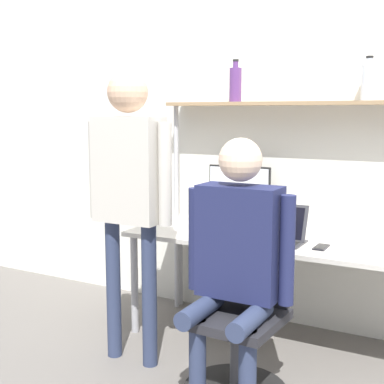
{
  "coord_description": "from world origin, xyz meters",
  "views": [
    {
      "loc": [
        1.11,
        -2.86,
        1.53
      ],
      "look_at": [
        -0.35,
        -0.19,
        1.07
      ],
      "focal_mm": 50.0,
      "sensor_mm": 36.0,
      "label": 1
    }
  ],
  "objects_px": {
    "person_seated": "(237,249)",
    "person_standing": "(129,179)",
    "bottle_clear": "(369,82)",
    "laptop": "(277,231)",
    "cell_phone": "(321,247)",
    "office_chair": "(239,345)",
    "bottle_purple": "(235,84)",
    "monitor": "(239,191)"
  },
  "relations": [
    {
      "from": "monitor",
      "to": "person_seated",
      "type": "relative_size",
      "value": 0.34
    },
    {
      "from": "monitor",
      "to": "laptop",
      "type": "xyz_separation_m",
      "value": [
        0.42,
        -0.36,
        -0.18
      ]
    },
    {
      "from": "person_seated",
      "to": "bottle_clear",
      "type": "height_order",
      "value": "bottle_clear"
    },
    {
      "from": "laptop",
      "to": "cell_phone",
      "type": "bearing_deg",
      "value": -8.27
    },
    {
      "from": "monitor",
      "to": "laptop",
      "type": "relative_size",
      "value": 1.32
    },
    {
      "from": "cell_phone",
      "to": "bottle_clear",
      "type": "xyz_separation_m",
      "value": [
        0.15,
        0.4,
        0.99
      ]
    },
    {
      "from": "laptop",
      "to": "bottle_clear",
      "type": "bearing_deg",
      "value": 38.45
    },
    {
      "from": "laptop",
      "to": "office_chair",
      "type": "bearing_deg",
      "value": -87.53
    },
    {
      "from": "office_chair",
      "to": "person_standing",
      "type": "relative_size",
      "value": 0.53
    },
    {
      "from": "office_chair",
      "to": "bottle_clear",
      "type": "bearing_deg",
      "value": 67.06
    },
    {
      "from": "office_chair",
      "to": "person_seated",
      "type": "bearing_deg",
      "value": -92.75
    },
    {
      "from": "bottle_clear",
      "to": "person_seated",
      "type": "bearing_deg",
      "value": -112.15
    },
    {
      "from": "person_standing",
      "to": "cell_phone",
      "type": "bearing_deg",
      "value": 27.47
    },
    {
      "from": "person_standing",
      "to": "bottle_clear",
      "type": "distance_m",
      "value": 1.6
    },
    {
      "from": "person_seated",
      "to": "person_standing",
      "type": "xyz_separation_m",
      "value": [
        -0.75,
        0.11,
        0.31
      ]
    },
    {
      "from": "bottle_purple",
      "to": "cell_phone",
      "type": "bearing_deg",
      "value": -27.96
    },
    {
      "from": "person_seated",
      "to": "bottle_purple",
      "type": "relative_size",
      "value": 4.76
    },
    {
      "from": "monitor",
      "to": "bottle_purple",
      "type": "xyz_separation_m",
      "value": [
        -0.04,
        -0.0,
        0.76
      ]
    },
    {
      "from": "bottle_clear",
      "to": "laptop",
      "type": "bearing_deg",
      "value": -141.55
    },
    {
      "from": "person_standing",
      "to": "person_seated",
      "type": "bearing_deg",
      "value": -8.48
    },
    {
      "from": "bottle_purple",
      "to": "person_seated",
      "type": "bearing_deg",
      "value": -65.09
    },
    {
      "from": "person_seated",
      "to": "person_standing",
      "type": "relative_size",
      "value": 0.8
    },
    {
      "from": "cell_phone",
      "to": "bottle_clear",
      "type": "relative_size",
      "value": 0.55
    },
    {
      "from": "person_standing",
      "to": "office_chair",
      "type": "bearing_deg",
      "value": -5.09
    },
    {
      "from": "monitor",
      "to": "bottle_clear",
      "type": "height_order",
      "value": "bottle_clear"
    },
    {
      "from": "laptop",
      "to": "bottle_purple",
      "type": "height_order",
      "value": "bottle_purple"
    },
    {
      "from": "cell_phone",
      "to": "person_seated",
      "type": "distance_m",
      "value": 0.7
    },
    {
      "from": "laptop",
      "to": "person_seated",
      "type": "xyz_separation_m",
      "value": [
        0.03,
        -0.68,
        0.04
      ]
    },
    {
      "from": "bottle_purple",
      "to": "bottle_clear",
      "type": "xyz_separation_m",
      "value": [
        0.9,
        0.0,
        -0.01
      ]
    },
    {
      "from": "person_standing",
      "to": "monitor",
      "type": "bearing_deg",
      "value": 72.08
    },
    {
      "from": "bottle_purple",
      "to": "bottle_clear",
      "type": "relative_size",
      "value": 1.07
    },
    {
      "from": "laptop",
      "to": "office_chair",
      "type": "xyz_separation_m",
      "value": [
        0.03,
        -0.64,
        -0.5
      ]
    },
    {
      "from": "laptop",
      "to": "monitor",
      "type": "bearing_deg",
      "value": 139.48
    },
    {
      "from": "monitor",
      "to": "person_standing",
      "type": "xyz_separation_m",
      "value": [
        -0.3,
        -0.93,
        0.17
      ]
    },
    {
      "from": "monitor",
      "to": "person_standing",
      "type": "height_order",
      "value": "person_standing"
    },
    {
      "from": "monitor",
      "to": "bottle_clear",
      "type": "xyz_separation_m",
      "value": [
        0.87,
        -0.0,
        0.75
      ]
    },
    {
      "from": "person_seated",
      "to": "person_standing",
      "type": "distance_m",
      "value": 0.82
    },
    {
      "from": "person_standing",
      "to": "laptop",
      "type": "bearing_deg",
      "value": 38.34
    },
    {
      "from": "office_chair",
      "to": "bottle_clear",
      "type": "distance_m",
      "value": 1.79
    },
    {
      "from": "person_seated",
      "to": "bottle_purple",
      "type": "xyz_separation_m",
      "value": [
        -0.48,
        1.04,
        0.89
      ]
    },
    {
      "from": "monitor",
      "to": "person_seated",
      "type": "bearing_deg",
      "value": -66.82
    },
    {
      "from": "monitor",
      "to": "bottle_clear",
      "type": "relative_size",
      "value": 1.73
    }
  ]
}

